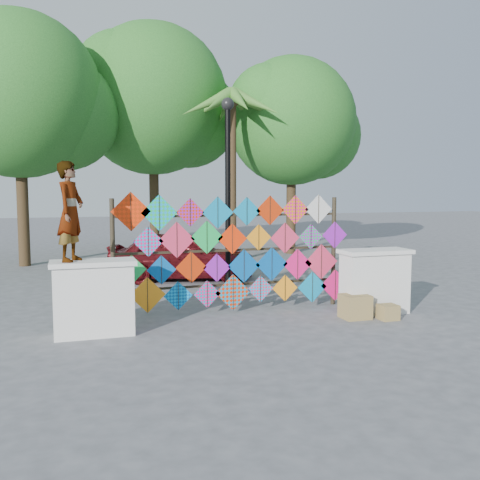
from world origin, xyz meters
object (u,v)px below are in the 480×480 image
Objects in this scene: kite_rack at (235,252)px; vendor_woman at (70,211)px; sedan at (182,255)px; lamppost at (228,179)px.

vendor_woman reaches higher than kite_rack.
kite_rack reaches higher than sedan.
vendor_woman is at bearing 164.36° from sedan.
sedan is 3.53m from lamppost.
vendor_woman is 0.37× the size of lamppost.
kite_rack is at bearing -99.89° from lamppost.
kite_rack is 4.17m from sedan.
vendor_woman reaches higher than sedan.
lamppost is (3.34, 2.20, 0.59)m from vendor_woman.
kite_rack is 3.37m from vendor_woman.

